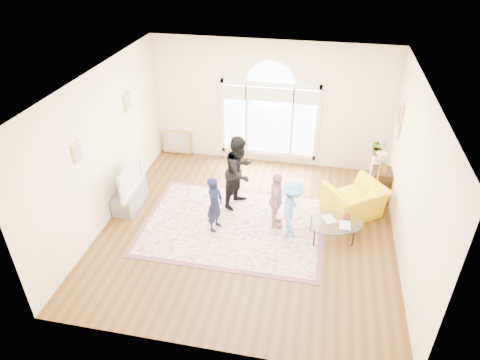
% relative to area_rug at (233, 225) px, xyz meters
% --- Properties ---
extents(ground, '(6.00, 6.00, 0.00)m').
position_rel_area_rug_xyz_m(ground, '(0.32, -0.06, -0.01)').
color(ground, '#583214').
rests_on(ground, ground).
extents(room_shell, '(6.00, 6.00, 6.00)m').
position_rel_area_rug_xyz_m(room_shell, '(0.33, 2.78, 1.56)').
color(room_shell, '#FAEBC0').
rests_on(room_shell, ground).
extents(area_rug, '(3.60, 2.60, 0.02)m').
position_rel_area_rug_xyz_m(area_rug, '(0.00, 0.00, 0.00)').
color(area_rug, beige).
rests_on(area_rug, ground).
extents(rug_border, '(3.80, 2.80, 0.01)m').
position_rel_area_rug_xyz_m(rug_border, '(-0.00, 0.00, -0.00)').
color(rug_border, brown).
rests_on(rug_border, ground).
extents(tv_console, '(0.45, 1.00, 0.42)m').
position_rel_area_rug_xyz_m(tv_console, '(-2.43, 0.24, 0.20)').
color(tv_console, gray).
rests_on(tv_console, ground).
extents(television, '(0.18, 1.18, 0.68)m').
position_rel_area_rug_xyz_m(television, '(-2.42, 0.24, 0.75)').
color(television, black).
rests_on(television, tv_console).
extents(coffee_table, '(1.34, 1.00, 0.54)m').
position_rel_area_rug_xyz_m(coffee_table, '(2.05, -0.04, 0.39)').
color(coffee_table, silver).
rests_on(coffee_table, ground).
extents(armchair, '(1.52, 1.49, 0.75)m').
position_rel_area_rug_xyz_m(armchair, '(2.49, 0.89, 0.36)').
color(armchair, yellow).
rests_on(armchair, ground).
extents(side_cabinet, '(0.40, 0.50, 0.70)m').
position_rel_area_rug_xyz_m(side_cabinet, '(3.10, 1.76, 0.34)').
color(side_cabinet, black).
rests_on(side_cabinet, ground).
extents(floor_lamp, '(0.27, 0.27, 1.51)m').
position_rel_area_rug_xyz_m(floor_lamp, '(2.90, 1.03, 1.27)').
color(floor_lamp, black).
rests_on(floor_lamp, ground).
extents(plant_pedestal, '(0.20, 0.20, 0.70)m').
position_rel_area_rug_xyz_m(plant_pedestal, '(3.02, 2.50, 0.34)').
color(plant_pedestal, white).
rests_on(plant_pedestal, ground).
extents(potted_plant, '(0.38, 0.34, 0.40)m').
position_rel_area_rug_xyz_m(potted_plant, '(3.02, 2.50, 0.89)').
color(potted_plant, '#33722D').
rests_on(potted_plant, plant_pedestal).
extents(leaning_picture, '(0.80, 0.14, 0.62)m').
position_rel_area_rug_xyz_m(leaning_picture, '(-2.18, 2.84, -0.01)').
color(leaning_picture, tan).
rests_on(leaning_picture, ground).
extents(child_navy, '(0.38, 0.50, 1.23)m').
position_rel_area_rug_xyz_m(child_navy, '(-0.34, -0.18, 0.62)').
color(child_navy, '#151936').
rests_on(child_navy, area_rug).
extents(child_black, '(0.89, 0.99, 1.68)m').
position_rel_area_rug_xyz_m(child_black, '(-0.03, 0.81, 0.85)').
color(child_black, black).
rests_on(child_black, area_rug).
extents(child_pink, '(0.42, 0.78, 1.27)m').
position_rel_area_rug_xyz_m(child_pink, '(0.87, 0.17, 0.64)').
color(child_pink, '#D39AA1').
rests_on(child_pink, area_rug).
extents(child_blue, '(0.49, 0.83, 1.28)m').
position_rel_area_rug_xyz_m(child_blue, '(1.21, -0.07, 0.65)').
color(child_blue, '#6AAFEE').
rests_on(child_blue, area_rug).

